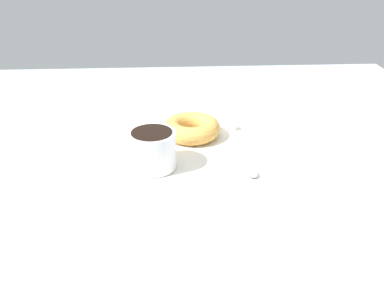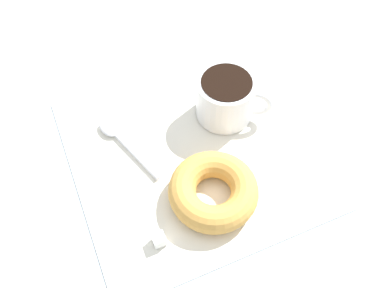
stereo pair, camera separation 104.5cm
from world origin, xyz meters
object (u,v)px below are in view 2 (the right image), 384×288
coffee_cup (226,97)px  sugar_cube (159,239)px  donut (213,191)px  spoon (116,136)px

coffee_cup → sugar_cube: coffee_cup is taller
coffee_cup → donut: (12.20, -7.74, -1.73)cm
donut → sugar_cube: (2.94, -8.73, -1.04)cm
spoon → sugar_cube: bearing=-0.2°
coffee_cup → sugar_cube: (15.14, -16.47, -2.77)cm
donut → spoon: 16.86cm
coffee_cup → spoon: 16.86cm
donut → sugar_cube: 9.27cm
donut → sugar_cube: bearing=-71.4°
coffee_cup → donut: coffee_cup is taller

